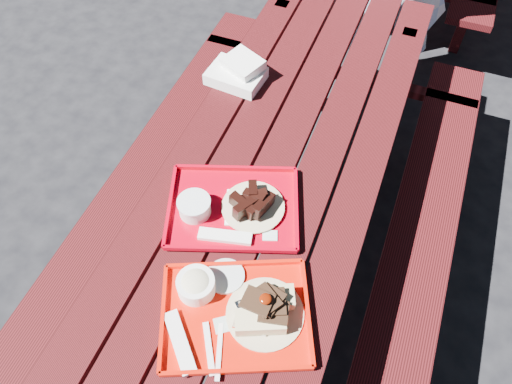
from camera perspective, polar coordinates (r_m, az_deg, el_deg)
ground at (r=2.38m, az=1.32°, el=-8.90°), size 60.00×60.00×0.00m
picnic_table_near at (r=1.90m, az=1.64°, el=-1.18°), size 1.41×2.40×0.75m
near_tray at (r=1.45m, az=-2.41°, el=-12.84°), size 0.51×0.47×0.13m
far_tray at (r=1.63m, az=-2.91°, el=-1.82°), size 0.51×0.45×0.07m
white_cloth at (r=2.05m, az=-2.07°, el=13.49°), size 0.23×0.20×0.09m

